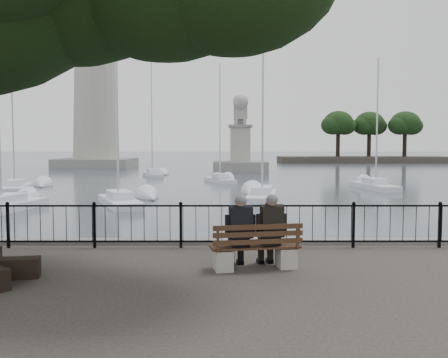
{
  "coord_description": "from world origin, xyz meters",
  "views": [
    {
      "loc": [
        -0.02,
        -8.93,
        2.41
      ],
      "look_at": [
        0.0,
        2.5,
        1.6
      ],
      "focal_mm": 40.0,
      "sensor_mm": 36.0,
      "label": 1
    }
  ],
  "objects_px": {
    "person_left": "(239,235)",
    "lighthouse": "(95,74)",
    "bench": "(255,253)",
    "person_right": "(270,234)",
    "lion_monument": "(240,153)"
  },
  "relations": [
    {
      "from": "person_right",
      "to": "lighthouse",
      "type": "distance_m",
      "value": 65.2
    },
    {
      "from": "lighthouse",
      "to": "lion_monument",
      "type": "bearing_deg",
      "value": -31.12
    },
    {
      "from": "bench",
      "to": "lighthouse",
      "type": "height_order",
      "value": "lighthouse"
    },
    {
      "from": "person_left",
      "to": "lighthouse",
      "type": "bearing_deg",
      "value": 106.58
    },
    {
      "from": "lighthouse",
      "to": "person_left",
      "type": "bearing_deg",
      "value": -73.42
    },
    {
      "from": "lion_monument",
      "to": "person_left",
      "type": "bearing_deg",
      "value": -91.99
    },
    {
      "from": "person_right",
      "to": "lighthouse",
      "type": "xyz_separation_m",
      "value": [
        -18.89,
        61.33,
        11.49
      ]
    },
    {
      "from": "bench",
      "to": "person_right",
      "type": "xyz_separation_m",
      "value": [
        0.29,
        0.15,
        0.35
      ]
    },
    {
      "from": "person_right",
      "to": "lion_monument",
      "type": "xyz_separation_m",
      "value": [
        1.11,
        49.26,
        0.66
      ]
    },
    {
      "from": "person_right",
      "to": "person_left",
      "type": "bearing_deg",
      "value": -169.91
    },
    {
      "from": "person_right",
      "to": "lion_monument",
      "type": "relative_size",
      "value": 0.16
    },
    {
      "from": "person_left",
      "to": "lighthouse",
      "type": "height_order",
      "value": "lighthouse"
    },
    {
      "from": "bench",
      "to": "lighthouse",
      "type": "bearing_deg",
      "value": 106.83
    },
    {
      "from": "person_right",
      "to": "bench",
      "type": "bearing_deg",
      "value": -152.17
    },
    {
      "from": "lighthouse",
      "to": "lion_monument",
      "type": "xyz_separation_m",
      "value": [
        20.0,
        -12.07,
        -10.83
      ]
    }
  ]
}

